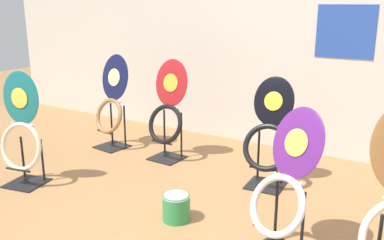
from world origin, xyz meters
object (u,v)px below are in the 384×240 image
at_px(toilet_seat_display_jazz_black, 268,139).
at_px(toilet_seat_display_crimson_swirl, 168,114).
at_px(paint_can, 176,207).
at_px(toilet_seat_display_teal_sax, 22,132).
at_px(toilet_seat_display_navy_moon, 112,104).
at_px(toilet_seat_display_purple_note, 285,187).

bearing_deg(toilet_seat_display_jazz_black, toilet_seat_display_crimson_swirl, 174.70).
xyz_separation_m(toilet_seat_display_crimson_swirl, paint_can, (0.72, -0.93, -0.33)).
height_order(toilet_seat_display_teal_sax, toilet_seat_display_crimson_swirl, toilet_seat_display_crimson_swirl).
bearing_deg(toilet_seat_display_navy_moon, toilet_seat_display_purple_note, -23.39).
xyz_separation_m(toilet_seat_display_teal_sax, toilet_seat_display_purple_note, (2.06, 0.15, -0.02)).
relative_size(toilet_seat_display_crimson_swirl, toilet_seat_display_navy_moon, 1.00).
height_order(toilet_seat_display_jazz_black, toilet_seat_display_teal_sax, toilet_seat_display_teal_sax).
bearing_deg(toilet_seat_display_crimson_swirl, toilet_seat_display_navy_moon, -178.17).
distance_m(toilet_seat_display_teal_sax, toilet_seat_display_crimson_swirl, 1.24).
height_order(toilet_seat_display_crimson_swirl, paint_can, toilet_seat_display_crimson_swirl).
height_order(toilet_seat_display_teal_sax, toilet_seat_display_navy_moon, toilet_seat_display_navy_moon).
xyz_separation_m(toilet_seat_display_navy_moon, paint_can, (1.37, -0.91, -0.34)).
xyz_separation_m(toilet_seat_display_crimson_swirl, toilet_seat_display_navy_moon, (-0.65, -0.02, 0.01)).
xyz_separation_m(toilet_seat_display_teal_sax, paint_can, (1.34, 0.14, -0.33)).
distance_m(toilet_seat_display_crimson_swirl, toilet_seat_display_purple_note, 1.71).
height_order(toilet_seat_display_jazz_black, paint_can, toilet_seat_display_jazz_black).
relative_size(toilet_seat_display_teal_sax, toilet_seat_display_crimson_swirl, 0.99).
distance_m(toilet_seat_display_teal_sax, toilet_seat_display_purple_note, 2.07).
bearing_deg(toilet_seat_display_jazz_black, paint_can, -109.24).
bearing_deg(toilet_seat_display_purple_note, toilet_seat_display_crimson_swirl, 147.28).
xyz_separation_m(toilet_seat_display_jazz_black, toilet_seat_display_purple_note, (0.43, -0.83, 0.02)).
bearing_deg(toilet_seat_display_purple_note, toilet_seat_display_navy_moon, 156.61).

